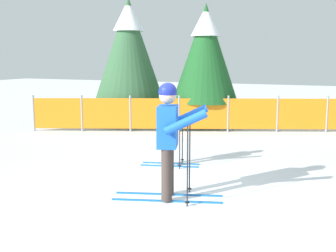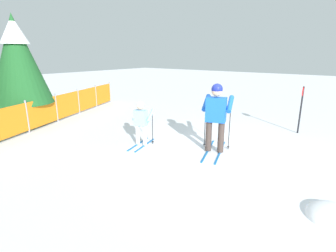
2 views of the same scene
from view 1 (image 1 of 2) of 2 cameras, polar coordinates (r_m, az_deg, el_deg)
ground_plane at (r=6.49m, az=-0.68°, el=-10.40°), size 60.00×60.00×0.00m
skier_adult at (r=6.43m, az=0.24°, el=-0.53°), size 1.74×0.99×1.81m
skier_child at (r=8.53m, az=0.43°, el=-0.48°), size 1.21×0.65×1.26m
safety_fence at (r=12.56m, az=4.85°, el=1.67°), size 9.48×3.98×1.08m
conifer_far at (r=13.28m, az=5.10°, el=10.01°), size 2.07×2.07×3.84m
conifer_near at (r=13.77m, az=-5.33°, el=10.63°), size 2.20×2.20×4.09m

